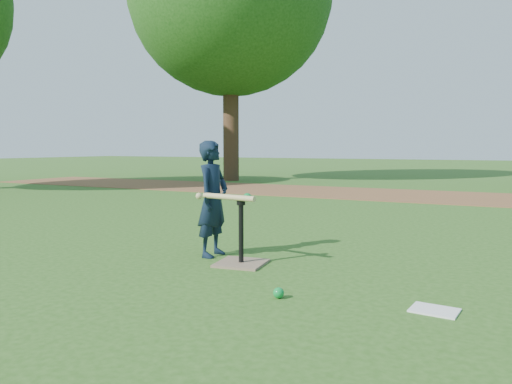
% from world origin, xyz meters
% --- Properties ---
extents(ground, '(80.00, 80.00, 0.00)m').
position_xyz_m(ground, '(0.00, 0.00, 0.00)').
color(ground, '#285116').
rests_on(ground, ground).
extents(dirt_strip, '(24.00, 3.00, 0.01)m').
position_xyz_m(dirt_strip, '(0.00, 7.50, 0.01)').
color(dirt_strip, brown).
rests_on(dirt_strip, ground).
extents(child, '(0.29, 0.43, 1.15)m').
position_xyz_m(child, '(-0.56, 0.30, 0.57)').
color(child, black).
rests_on(child, ground).
extents(wiffle_ball_ground, '(0.08, 0.08, 0.08)m').
position_xyz_m(wiffle_ball_ground, '(0.61, -0.68, 0.04)').
color(wiffle_ball_ground, '#0C8632').
rests_on(wiffle_ball_ground, ground).
extents(clipboard, '(0.32, 0.26, 0.01)m').
position_xyz_m(clipboard, '(1.64, -0.46, 0.01)').
color(clipboard, white).
rests_on(clipboard, ground).
extents(batting_tee, '(0.49, 0.49, 0.61)m').
position_xyz_m(batting_tee, '(-0.14, 0.10, 0.11)').
color(batting_tee, '#816852').
rests_on(batting_tee, ground).
extents(swing_action, '(0.63, 0.15, 0.08)m').
position_xyz_m(swing_action, '(-0.25, 0.09, 0.62)').
color(swing_action, tan).
rests_on(swing_action, ground).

